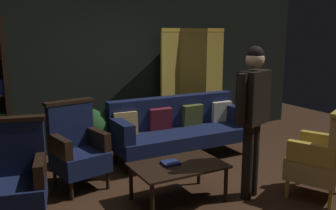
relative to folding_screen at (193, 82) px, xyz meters
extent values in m
plane|color=#331E11|center=(-1.24, -2.20, -0.99)|extent=(10.00, 10.00, 0.00)
cube|color=black|center=(-1.24, 0.25, 0.41)|extent=(7.20, 0.10, 2.80)
cube|color=#B29338|center=(-0.43, 0.02, -0.04)|extent=(0.44, 0.18, 1.90)
cube|color=gold|center=(-0.43, 0.02, 0.88)|extent=(0.45, 0.19, 0.06)
cube|color=#B29338|center=(0.00, 0.00, -0.04)|extent=(0.43, 0.22, 1.90)
cube|color=gold|center=(0.00, 0.00, 0.88)|extent=(0.43, 0.23, 0.06)
cube|color=#B29338|center=(0.43, -0.03, -0.04)|extent=(0.45, 0.16, 1.90)
cube|color=gold|center=(0.43, -0.03, 0.88)|extent=(0.45, 0.16, 0.06)
cube|color=black|center=(-2.97, -0.02, 0.04)|extent=(0.06, 0.32, 2.05)
cylinder|color=black|center=(-1.64, -1.15, -0.88)|extent=(0.07, 0.07, 0.22)
cylinder|color=black|center=(0.26, -1.15, -0.88)|extent=(0.07, 0.07, 0.22)
cylinder|color=black|center=(-1.64, -0.55, -0.88)|extent=(0.07, 0.07, 0.22)
cylinder|color=black|center=(0.26, -0.55, -0.88)|extent=(0.07, 0.07, 0.22)
cube|color=#111938|center=(-0.69, -0.85, -0.67)|extent=(2.10, 0.76, 0.20)
cube|color=#111938|center=(-0.69, -0.54, -0.34)|extent=(2.10, 0.18, 0.46)
cube|color=#111938|center=(-1.67, -0.85, -0.44)|extent=(0.16, 0.68, 0.26)
cube|color=#111938|center=(0.29, -0.85, -0.44)|extent=(0.16, 0.68, 0.26)
cube|color=tan|center=(-1.52, -0.65, -0.42)|extent=(0.35, 0.17, 0.35)
cube|color=maroon|center=(-0.97, -0.65, -0.42)|extent=(0.35, 0.16, 0.35)
cube|color=#4C5123|center=(-0.41, -0.65, -0.42)|extent=(0.35, 0.16, 0.35)
cube|color=beige|center=(0.14, -0.65, -0.42)|extent=(0.34, 0.13, 0.34)
cylinder|color=black|center=(-1.91, -2.31, -0.79)|extent=(0.04, 0.04, 0.39)
cylinder|color=black|center=(-1.01, -2.31, -0.79)|extent=(0.04, 0.04, 0.39)
cylinder|color=black|center=(-1.91, -1.77, -0.79)|extent=(0.04, 0.04, 0.39)
cylinder|color=black|center=(-1.01, -1.77, -0.79)|extent=(0.04, 0.04, 0.39)
cube|color=black|center=(-1.46, -2.04, -0.58)|extent=(1.00, 0.64, 0.03)
cylinder|color=gold|center=(0.08, -2.37, -0.88)|extent=(0.04, 0.04, 0.22)
cylinder|color=gold|center=(-0.34, -2.57, -0.88)|extent=(0.04, 0.04, 0.22)
cylinder|color=gold|center=(-0.14, -2.98, -0.88)|extent=(0.04, 0.04, 0.22)
cube|color=tan|center=(-0.03, -2.68, -0.65)|extent=(0.75, 0.75, 0.24)
cube|color=gold|center=(0.19, -2.57, -0.42)|extent=(0.30, 0.49, 0.22)
cube|color=gold|center=(-0.25, -2.78, -0.42)|extent=(0.30, 0.49, 0.22)
cylinder|color=black|center=(-2.50, -1.48, -0.88)|extent=(0.04, 0.04, 0.22)
cylinder|color=black|center=(-2.05, -1.39, -0.88)|extent=(0.04, 0.04, 0.22)
cylinder|color=black|center=(-2.59, -1.02, -0.88)|extent=(0.04, 0.04, 0.22)
cylinder|color=black|center=(-2.14, -0.94, -0.88)|extent=(0.04, 0.04, 0.22)
cube|color=#111938|center=(-2.32, -1.21, -0.65)|extent=(0.66, 0.66, 0.24)
cube|color=#111938|center=(-2.36, -0.98, -0.26)|extent=(0.57, 0.23, 0.54)
cube|color=black|center=(-2.36, -0.98, 0.03)|extent=(0.61, 0.24, 0.04)
cube|color=black|center=(-2.56, -1.25, -0.42)|extent=(0.18, 0.51, 0.22)
cube|color=black|center=(-2.08, -1.16, -0.42)|extent=(0.18, 0.51, 0.22)
cylinder|color=black|center=(-2.83, -1.64, -0.88)|extent=(0.04, 0.04, 0.22)
cube|color=#111938|center=(-3.10, -1.82, -0.65)|extent=(0.67, 0.67, 0.24)
cube|color=#111938|center=(-3.05, -1.59, -0.26)|extent=(0.57, 0.24, 0.54)
cube|color=black|center=(-3.05, -1.59, 0.03)|extent=(0.61, 0.26, 0.04)
cube|color=black|center=(-2.87, -1.87, -0.42)|extent=(0.20, 0.51, 0.22)
cylinder|color=black|center=(-0.63, -2.31, -0.56)|extent=(0.12, 0.12, 0.86)
cylinder|color=black|center=(-0.76, -2.36, -0.56)|extent=(0.12, 0.12, 0.86)
cube|color=maroon|center=(-0.69, -2.34, -0.09)|extent=(0.36, 0.26, 0.09)
cube|color=black|center=(-0.69, -2.34, 0.16)|extent=(0.45, 0.34, 0.58)
cube|color=white|center=(-0.73, -2.24, 0.19)|extent=(0.13, 0.06, 0.41)
cube|color=maroon|center=(-0.74, -2.23, 0.42)|extent=(0.09, 0.05, 0.04)
cylinder|color=black|center=(-0.46, -2.25, 0.17)|extent=(0.09, 0.09, 0.54)
cylinder|color=black|center=(-0.93, -2.43, 0.17)|extent=(0.09, 0.09, 0.54)
sphere|color=tan|center=(-0.69, -2.34, 0.57)|extent=(0.20, 0.20, 0.20)
sphere|color=black|center=(-0.69, -2.34, 0.62)|extent=(0.18, 0.18, 0.18)
cylinder|color=brown|center=(-1.97, -0.46, -0.85)|extent=(0.28, 0.28, 0.28)
ellipsoid|color=#193D19|center=(-1.97, -0.46, -0.48)|extent=(0.50, 0.50, 0.58)
cube|color=navy|center=(-1.53, -2.00, -0.55)|extent=(0.20, 0.17, 0.03)
camera|label=1|loc=(-3.36, -5.34, 0.87)|focal=39.20mm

